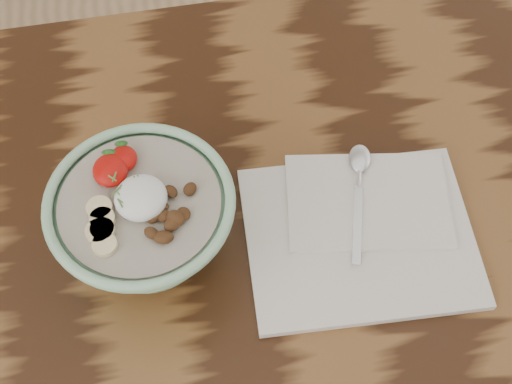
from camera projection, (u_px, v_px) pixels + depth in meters
table at (235, 326)px, 86.34cm from camera, size 160.00×90.00×75.00cm
breakfast_bowl at (144, 221)px, 75.59cm from camera, size 19.69×19.69×13.13cm
napkin at (361, 229)px, 81.91cm from camera, size 26.96×23.00×1.59cm
spoon at (359, 174)px, 84.23cm from camera, size 6.23×15.88×0.84cm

